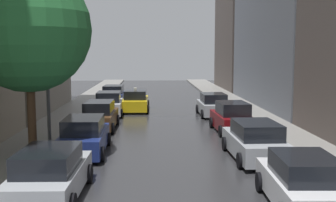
{
  "coord_description": "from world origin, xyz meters",
  "views": [
    {
      "loc": [
        -0.71,
        -6.71,
        4.56
      ],
      "look_at": [
        0.55,
        23.96,
        0.94
      ],
      "focal_mm": 44.66,
      "sensor_mm": 36.0,
      "label": 1
    }
  ],
  "objects_px": {
    "parked_car_left_third": "(100,116)",
    "street_tree_left": "(28,30)",
    "lamp_post_left": "(47,66)",
    "taxi_midroad": "(136,101)",
    "parked_car_right_nearest": "(303,183)",
    "parked_car_right_second": "(255,141)",
    "parked_car_left_second": "(84,137)",
    "parked_car_right_third": "(232,118)",
    "parked_car_left_fifth": "(114,95)",
    "parked_car_right_fourth": "(213,105)",
    "parked_car_left_fourth": "(109,104)",
    "parked_car_left_nearest": "(50,175)"
  },
  "relations": [
    {
      "from": "parked_car_left_third",
      "to": "street_tree_left",
      "type": "xyz_separation_m",
      "value": [
        -2.1,
        -6.51,
        4.7
      ]
    },
    {
      "from": "parked_car_left_third",
      "to": "lamp_post_left",
      "type": "bearing_deg",
      "value": 160.06
    },
    {
      "from": "taxi_midroad",
      "to": "parked_car_right_nearest",
      "type": "bearing_deg",
      "value": -164.2
    },
    {
      "from": "parked_car_right_second",
      "to": "lamp_post_left",
      "type": "height_order",
      "value": "lamp_post_left"
    },
    {
      "from": "parked_car_right_nearest",
      "to": "parked_car_right_second",
      "type": "relative_size",
      "value": 0.92
    },
    {
      "from": "lamp_post_left",
      "to": "parked_car_left_second",
      "type": "bearing_deg",
      "value": -33.35
    },
    {
      "from": "parked_car_left_third",
      "to": "taxi_midroad",
      "type": "bearing_deg",
      "value": -12.08
    },
    {
      "from": "lamp_post_left",
      "to": "street_tree_left",
      "type": "bearing_deg",
      "value": -98.81
    },
    {
      "from": "parked_car_right_third",
      "to": "taxi_midroad",
      "type": "relative_size",
      "value": 0.91
    },
    {
      "from": "lamp_post_left",
      "to": "taxi_midroad",
      "type": "bearing_deg",
      "value": 73.69
    },
    {
      "from": "parked_car_right_nearest",
      "to": "parked_car_left_fifth",
      "type": "bearing_deg",
      "value": 19.72
    },
    {
      "from": "parked_car_left_fifth",
      "to": "parked_car_right_fourth",
      "type": "relative_size",
      "value": 1.07
    },
    {
      "from": "taxi_midroad",
      "to": "street_tree_left",
      "type": "xyz_separation_m",
      "value": [
        -3.93,
        -14.29,
        4.72
      ]
    },
    {
      "from": "parked_car_left_fifth",
      "to": "parked_car_right_nearest",
      "type": "relative_size",
      "value": 1.01
    },
    {
      "from": "parked_car_left_second",
      "to": "parked_car_left_third",
      "type": "relative_size",
      "value": 1.02
    },
    {
      "from": "parked_car_left_fourth",
      "to": "parked_car_left_fifth",
      "type": "height_order",
      "value": "parked_car_left_fourth"
    },
    {
      "from": "parked_car_left_nearest",
      "to": "parked_car_right_nearest",
      "type": "height_order",
      "value": "parked_car_left_nearest"
    },
    {
      "from": "parked_car_left_nearest",
      "to": "taxi_midroad",
      "type": "relative_size",
      "value": 0.97
    },
    {
      "from": "parked_car_left_fifth",
      "to": "parked_car_left_fourth",
      "type": "bearing_deg",
      "value": -176.49
    },
    {
      "from": "parked_car_left_third",
      "to": "lamp_post_left",
      "type": "distance_m",
      "value": 5.92
    },
    {
      "from": "parked_car_left_second",
      "to": "taxi_midroad",
      "type": "bearing_deg",
      "value": -8.15
    },
    {
      "from": "parked_car_left_second",
      "to": "parked_car_right_second",
      "type": "bearing_deg",
      "value": -100.05
    },
    {
      "from": "parked_car_right_third",
      "to": "parked_car_left_fifth",
      "type": "bearing_deg",
      "value": 28.64
    },
    {
      "from": "parked_car_left_second",
      "to": "parked_car_left_fourth",
      "type": "relative_size",
      "value": 1.09
    },
    {
      "from": "parked_car_right_second",
      "to": "parked_car_right_fourth",
      "type": "bearing_deg",
      "value": -1.19
    },
    {
      "from": "parked_car_left_second",
      "to": "parked_car_right_third",
      "type": "relative_size",
      "value": 1.09
    },
    {
      "from": "taxi_midroad",
      "to": "street_tree_left",
      "type": "height_order",
      "value": "street_tree_left"
    },
    {
      "from": "parked_car_right_third",
      "to": "parked_car_left_second",
      "type": "bearing_deg",
      "value": 119.61
    },
    {
      "from": "parked_car_left_fourth",
      "to": "street_tree_left",
      "type": "bearing_deg",
      "value": 168.83
    },
    {
      "from": "street_tree_left",
      "to": "lamp_post_left",
      "type": "distance_m",
      "value": 2.43
    },
    {
      "from": "parked_car_right_fourth",
      "to": "street_tree_left",
      "type": "distance_m",
      "value": 15.65
    },
    {
      "from": "parked_car_right_third",
      "to": "parked_car_right_fourth",
      "type": "xyz_separation_m",
      "value": [
        -0.18,
        6.12,
        -0.05
      ]
    },
    {
      "from": "parked_car_left_fourth",
      "to": "parked_car_left_fifth",
      "type": "bearing_deg",
      "value": 0.73
    },
    {
      "from": "parked_car_left_third",
      "to": "parked_car_left_fourth",
      "type": "xyz_separation_m",
      "value": [
        0.0,
        5.53,
        0.01
      ]
    },
    {
      "from": "parked_car_left_nearest",
      "to": "parked_car_left_fourth",
      "type": "height_order",
      "value": "parked_car_left_fourth"
    },
    {
      "from": "parked_car_right_fourth",
      "to": "parked_car_left_fourth",
      "type": "bearing_deg",
      "value": 84.33
    },
    {
      "from": "parked_car_left_fourth",
      "to": "parked_car_right_third",
      "type": "height_order",
      "value": "parked_car_right_third"
    },
    {
      "from": "parked_car_right_fourth",
      "to": "street_tree_left",
      "type": "xyz_separation_m",
      "value": [
        -9.55,
        -11.47,
        4.73
      ]
    },
    {
      "from": "parked_car_left_fourth",
      "to": "parked_car_right_nearest",
      "type": "bearing_deg",
      "value": -159.09
    },
    {
      "from": "parked_car_left_second",
      "to": "taxi_midroad",
      "type": "relative_size",
      "value": 0.99
    },
    {
      "from": "parked_car_right_nearest",
      "to": "lamp_post_left",
      "type": "relative_size",
      "value": 0.66
    },
    {
      "from": "parked_car_left_second",
      "to": "lamp_post_left",
      "type": "height_order",
      "value": "lamp_post_left"
    },
    {
      "from": "parked_car_right_second",
      "to": "parked_car_right_fourth",
      "type": "distance_m",
      "value": 12.09
    },
    {
      "from": "parked_car_left_fourth",
      "to": "lamp_post_left",
      "type": "height_order",
      "value": "lamp_post_left"
    },
    {
      "from": "street_tree_left",
      "to": "parked_car_left_fourth",
      "type": "bearing_deg",
      "value": 80.12
    },
    {
      "from": "parked_car_right_second",
      "to": "parked_car_left_fifth",
      "type": "bearing_deg",
      "value": 20.73
    },
    {
      "from": "parked_car_left_fifth",
      "to": "lamp_post_left",
      "type": "xyz_separation_m",
      "value": [
        -1.59,
        -16.63,
        3.12
      ]
    },
    {
      "from": "parked_car_right_third",
      "to": "taxi_midroad",
      "type": "distance_m",
      "value": 10.66
    },
    {
      "from": "parked_car_left_nearest",
      "to": "parked_car_right_third",
      "type": "distance_m",
      "value": 13.04
    },
    {
      "from": "parked_car_left_fifth",
      "to": "street_tree_left",
      "type": "distance_m",
      "value": 19.13
    }
  ]
}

